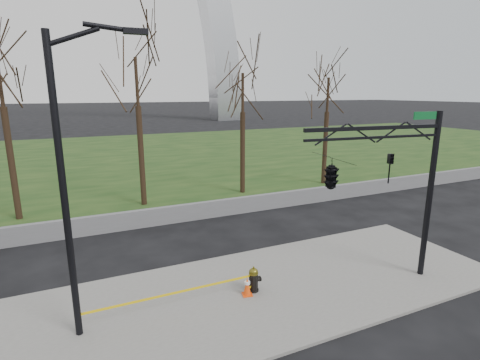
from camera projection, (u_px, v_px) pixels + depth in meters
name	position (u px, v px, depth m)	size (l,w,h in m)	color
ground	(254.00, 294.00, 12.43)	(500.00, 500.00, 0.00)	black
sidewalk	(254.00, 293.00, 12.42)	(18.00, 6.00, 0.10)	slate
grass_strip	(125.00, 156.00, 38.95)	(120.00, 40.00, 0.06)	#163412
guardrail	(185.00, 213.00, 19.40)	(60.00, 0.30, 0.90)	#59595B
tree_row	(77.00, 129.00, 20.06)	(36.59, 4.00, 9.28)	black
fire_hydrant	(254.00, 280.00, 12.36)	(0.55, 0.36, 0.88)	black
traffic_cone	(247.00, 286.00, 12.12)	(0.38, 0.38, 0.62)	#EB450C
street_light	(71.00, 170.00, 9.26)	(2.39, 0.32, 8.21)	black
traffic_signal_mast	(352.00, 172.00, 11.71)	(5.08, 2.53, 6.00)	black
caution_tape	(179.00, 293.00, 11.27)	(5.38, 0.15, 0.45)	yellow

